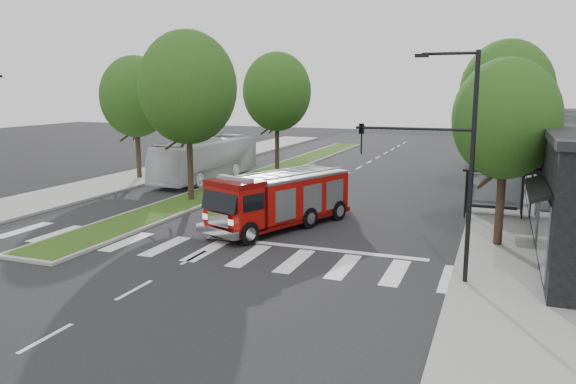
{
  "coord_description": "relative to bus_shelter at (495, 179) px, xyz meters",
  "views": [
    {
      "loc": [
        11.36,
        -23.12,
        6.77
      ],
      "look_at": [
        1.82,
        1.96,
        1.8
      ],
      "focal_mm": 35.0,
      "sensor_mm": 36.0,
      "label": 1
    }
  ],
  "objects": [
    {
      "name": "sidewalk_left",
      "position": [
        -25.7,
        1.85,
        -1.96
      ],
      "size": [
        5.0,
        80.0,
        0.15
      ],
      "primitive_type": "cube",
      "color": "gray",
      "rests_on": "ground"
    },
    {
      "name": "tree_right_mid",
      "position": [
        0.3,
        5.85,
        4.45
      ],
      "size": [
        5.6,
        5.6,
        9.72
      ],
      "color": "black",
      "rests_on": "ground"
    },
    {
      "name": "tree_median_far",
      "position": [
        -17.2,
        11.85,
        4.45
      ],
      "size": [
        5.6,
        5.6,
        9.72
      ],
      "color": "black",
      "rests_on": "ground"
    },
    {
      "name": "bus_shelter",
      "position": [
        0.0,
        0.0,
        0.0
      ],
      "size": [
        3.2,
        1.6,
        2.61
      ],
      "color": "black",
      "rests_on": "ground"
    },
    {
      "name": "tree_right_far",
      "position": [
        0.3,
        15.85,
        3.8
      ],
      "size": [
        5.0,
        5.0,
        8.73
      ],
      "color": "black",
      "rests_on": "ground"
    },
    {
      "name": "ground",
      "position": [
        -11.2,
        -8.15,
        -2.04
      ],
      "size": [
        140.0,
        140.0,
        0.0
      ],
      "primitive_type": "plane",
      "color": "black",
      "rests_on": "ground"
    },
    {
      "name": "tree_left_mid",
      "position": [
        -25.2,
        3.85,
        4.12
      ],
      "size": [
        5.2,
        5.2,
        9.16
      ],
      "color": "black",
      "rests_on": "ground"
    },
    {
      "name": "tree_median_near",
      "position": [
        -17.2,
        -2.15,
        4.77
      ],
      "size": [
        5.8,
        5.8,
        10.16
      ],
      "color": "black",
      "rests_on": "ground"
    },
    {
      "name": "tree_right_near",
      "position": [
        0.3,
        -6.15,
        3.47
      ],
      "size": [
        4.4,
        4.4,
        8.05
      ],
      "color": "black",
      "rests_on": "ground"
    },
    {
      "name": "sidewalk_right",
      "position": [
        1.3,
        1.85,
        -1.96
      ],
      "size": [
        5.0,
        80.0,
        0.15
      ],
      "primitive_type": "cube",
      "color": "gray",
      "rests_on": "ground"
    },
    {
      "name": "streetlight_right_far",
      "position": [
        -0.85,
        11.85,
        2.44
      ],
      "size": [
        2.11,
        0.2,
        8.0
      ],
      "color": "black",
      "rests_on": "ground"
    },
    {
      "name": "streetlight_right_near",
      "position": [
        -1.59,
        -11.65,
        2.63
      ],
      "size": [
        4.08,
        0.22,
        8.0
      ],
      "color": "black",
      "rests_on": "ground"
    },
    {
      "name": "city_bus",
      "position": [
        -20.33,
        5.51,
        -0.45
      ],
      "size": [
        3.18,
        11.53,
        3.18
      ],
      "primitive_type": "imported",
      "rotation": [
        0.0,
        0.0,
        -0.04
      ],
      "color": "silver",
      "rests_on": "ground"
    },
    {
      "name": "fire_engine",
      "position": [
        -9.75,
        -6.29,
        -0.66
      ],
      "size": [
        5.39,
        8.63,
        2.88
      ],
      "rotation": [
        0.0,
        0.0,
        -0.38
      ],
      "color": "#5D0705",
      "rests_on": "ground"
    },
    {
      "name": "median",
      "position": [
        -17.2,
        9.85,
        -1.96
      ],
      "size": [
        3.0,
        50.0,
        0.15
      ],
      "color": "gray",
      "rests_on": "ground"
    }
  ]
}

